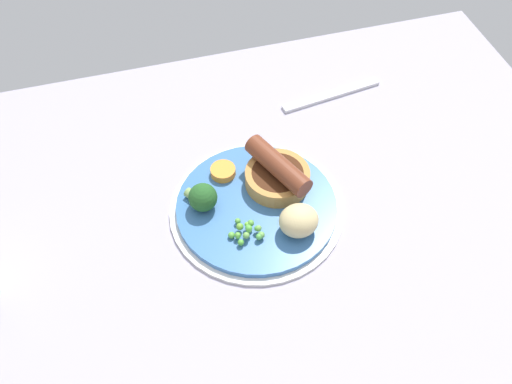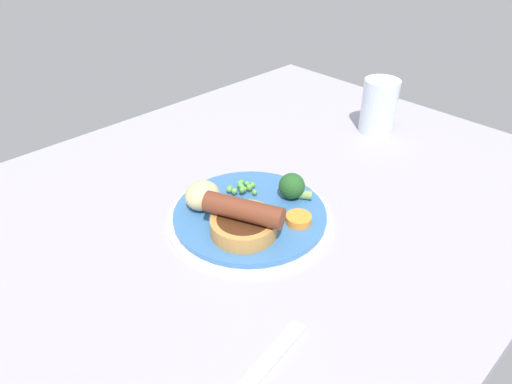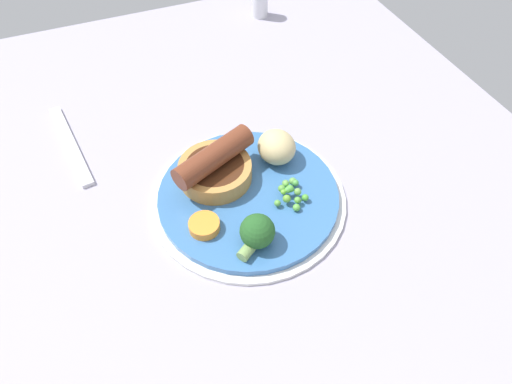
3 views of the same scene
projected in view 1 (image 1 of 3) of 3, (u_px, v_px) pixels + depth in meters
The scene contains 8 objects.
dining_table at pixel (247, 241), 80.59cm from camera, with size 110.00×80.00×3.00cm, color #9E99AD.
dinner_plate at pixel (257, 208), 81.61cm from camera, with size 24.97×24.97×1.40cm.
sausage_pudding at pixel (278, 174), 81.78cm from camera, with size 9.40×11.50×5.43cm.
pea_pile at pixel (247, 231), 76.98cm from camera, with size 4.80×4.39×1.85cm.
broccoli_floret_far at pixel (202, 197), 79.28cm from camera, with size 4.43×5.10×4.08cm.
potato_chunk_1 at pixel (299, 221), 76.58cm from camera, with size 4.95×5.44×4.28cm, color #CCB77F.
carrot_slice_3 at pixel (223, 171), 84.05cm from camera, with size 3.71×3.71×1.19cm, color orange.
fork at pixel (331, 95), 96.95cm from camera, with size 18.00×1.60×0.60cm, color silver.
Camera 1 is at (11.06, 43.37, 68.89)cm, focal length 40.00 mm.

